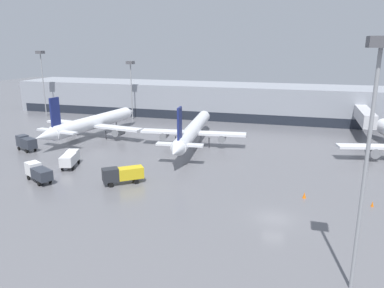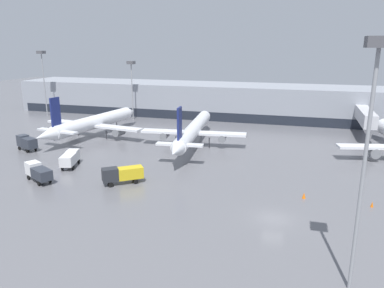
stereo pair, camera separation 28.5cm
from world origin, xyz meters
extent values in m
plane|color=slate|center=(0.00, 0.00, 0.00)|extent=(320.00, 320.00, 0.00)
cube|color=gray|center=(0.00, 62.00, 4.50)|extent=(160.00, 16.00, 9.00)
cube|color=#1E232D|center=(0.00, 53.95, 1.20)|extent=(156.80, 0.10, 2.40)
cube|color=#BCBCC1|center=(15.85, 46.38, 4.60)|extent=(2.60, 15.24, 2.80)
cylinder|color=#3F4247|center=(15.85, 39.36, 1.60)|extent=(0.44, 0.44, 3.20)
cylinder|color=silver|center=(-18.11, 29.06, 3.31)|extent=(5.45, 28.40, 2.69)
cone|color=silver|center=(-19.64, 44.60, 3.31)|extent=(2.83, 3.19, 2.55)
cone|color=silver|center=(-16.52, 12.99, 3.31)|extent=(2.80, 4.25, 2.42)
cube|color=silver|center=(-18.04, 28.36, 2.77)|extent=(21.12, 4.57, 0.44)
cube|color=silver|center=(-16.83, 16.12, 3.58)|extent=(8.07, 2.19, 0.35)
cube|color=navy|center=(-16.83, 16.12, 6.99)|extent=(0.58, 2.30, 5.75)
cylinder|color=slate|center=(-23.88, 27.78, 1.96)|extent=(1.74, 2.91, 1.48)
cylinder|color=slate|center=(-12.20, 28.94, 1.96)|extent=(1.74, 2.91, 1.48)
cylinder|color=#2D2D33|center=(-19.01, 38.21, 1.05)|extent=(0.20, 0.20, 2.10)
cylinder|color=#2D2D33|center=(-21.31, 27.33, 1.05)|extent=(0.20, 0.20, 2.10)
cylinder|color=#2D2D33|center=(-14.63, 27.99, 1.05)|extent=(0.20, 0.20, 2.10)
cone|color=silver|center=(18.84, 46.00, 3.09)|extent=(3.78, 4.15, 3.07)
cylinder|color=slate|center=(14.89, 28.18, 1.47)|extent=(2.34, 3.06, 1.78)
cylinder|color=silver|center=(-41.21, 30.41, 3.20)|extent=(6.58, 24.53, 2.94)
cone|color=silver|center=(-39.13, 44.05, 3.20)|extent=(3.25, 3.62, 2.80)
cone|color=silver|center=(-43.38, 16.19, 3.20)|extent=(3.28, 4.76, 2.65)
cube|color=silver|center=(-41.30, 29.81, 2.61)|extent=(24.39, 6.16, 0.44)
cube|color=silver|center=(-42.90, 19.33, 3.50)|extent=(9.34, 2.79, 0.35)
cube|color=navy|center=(-42.90, 19.33, 7.06)|extent=(0.70, 2.30, 5.94)
cylinder|color=slate|center=(-48.02, 30.83, 1.72)|extent=(2.02, 2.99, 1.62)
cylinder|color=slate|center=(-34.58, 28.78, 1.72)|extent=(2.02, 2.99, 1.62)
cylinder|color=#2D2D33|center=(-40.01, 38.24, 0.94)|extent=(0.20, 0.20, 1.88)
cylinder|color=#2D2D33|center=(-45.23, 29.79, 0.94)|extent=(0.20, 0.20, 1.88)
cylinder|color=#2D2D33|center=(-37.55, 28.62, 0.94)|extent=(0.20, 0.20, 1.88)
cube|color=#2D333D|center=(-33.56, 2.26, 1.44)|extent=(3.98, 3.30, 1.48)
cube|color=silver|center=(-36.06, 3.61, 1.65)|extent=(2.73, 2.57, 1.90)
cylinder|color=black|center=(-36.53, 2.91, 0.35)|extent=(0.73, 0.55, 0.70)
cylinder|color=black|center=(-35.74, 4.38, 0.35)|extent=(0.73, 0.55, 0.70)
cylinder|color=black|center=(-33.41, 1.23, 0.35)|extent=(0.73, 0.55, 0.70)
cylinder|color=black|center=(-32.62, 2.70, 0.35)|extent=(0.73, 0.55, 0.70)
cube|color=#2D333D|center=(-46.91, 16.00, 1.63)|extent=(3.47, 2.90, 1.85)
cube|color=#333842|center=(-49.11, 16.96, 1.76)|extent=(2.38, 2.36, 2.12)
cylinder|color=black|center=(-49.52, 16.22, 0.35)|extent=(0.74, 0.51, 0.70)
cylinder|color=black|center=(-48.84, 17.76, 0.35)|extent=(0.74, 0.51, 0.70)
cylinder|color=black|center=(-46.77, 15.02, 0.35)|extent=(0.74, 0.51, 0.70)
cylinder|color=black|center=(-46.09, 16.57, 0.35)|extent=(0.74, 0.51, 0.70)
cube|color=gold|center=(-21.21, 6.12, 1.53)|extent=(3.95, 3.63, 1.67)
cube|color=#26282D|center=(-23.52, 4.32, 1.63)|extent=(2.79, 2.69, 1.86)
cylinder|color=black|center=(-23.10, 3.64, 0.35)|extent=(0.71, 0.63, 0.70)
cylinder|color=black|center=(-24.08, 4.89, 0.35)|extent=(0.71, 0.63, 0.70)
cylinder|color=black|center=(-20.21, 5.90, 0.35)|extent=(0.71, 0.63, 0.70)
cylinder|color=black|center=(-21.18, 7.14, 0.35)|extent=(0.71, 0.63, 0.70)
cube|color=silver|center=(-33.72, 9.06, 1.51)|extent=(2.80, 3.72, 1.61)
cube|color=silver|center=(-34.48, 11.61, 1.57)|extent=(2.34, 2.47, 1.75)
cylinder|color=black|center=(-35.34, 11.43, 0.35)|extent=(0.44, 0.74, 0.70)
cylinder|color=black|center=(-33.67, 11.94, 0.35)|extent=(0.44, 0.74, 0.70)
cylinder|color=black|center=(-34.38, 8.25, 0.35)|extent=(0.44, 0.74, 0.70)
cylinder|color=black|center=(-32.71, 8.75, 0.35)|extent=(0.44, 0.74, 0.70)
cone|color=orange|center=(3.40, 7.25, 0.40)|extent=(0.49, 0.49, 0.80)
cone|color=orange|center=(11.62, 6.79, 0.36)|extent=(0.36, 0.36, 0.73)
cylinder|color=gray|center=(7.09, -11.47, 9.77)|extent=(0.30, 0.30, 19.54)
cube|color=#4C4C51|center=(7.09, -11.47, 19.94)|extent=(1.80, 1.80, 0.80)
cylinder|color=gray|center=(-41.56, 50.72, 7.36)|extent=(0.30, 0.30, 14.73)
cube|color=#4C4C51|center=(-41.56, 50.72, 15.13)|extent=(1.80, 1.80, 0.80)
cylinder|color=gray|center=(-67.62, 48.82, 8.63)|extent=(0.30, 0.30, 17.26)
cube|color=#4C4C51|center=(-67.62, 48.82, 17.66)|extent=(1.80, 1.80, 0.80)
camera|label=1|loc=(1.83, -41.25, 19.78)|focal=35.00mm
camera|label=2|loc=(2.10, -41.17, 19.78)|focal=35.00mm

